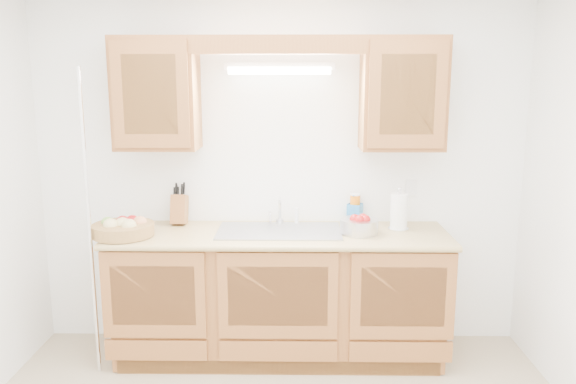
{
  "coord_description": "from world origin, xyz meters",
  "views": [
    {
      "loc": [
        0.11,
        -2.5,
        1.91
      ],
      "look_at": [
        0.07,
        0.85,
        1.25
      ],
      "focal_mm": 35.0,
      "sensor_mm": 36.0,
      "label": 1
    }
  ],
  "objects_px": {
    "paper_towel": "(399,212)",
    "apple_bowl": "(359,225)",
    "fruit_basket": "(123,228)",
    "knife_block": "(179,209)"
  },
  "relations": [
    {
      "from": "paper_towel",
      "to": "apple_bowl",
      "type": "xyz_separation_m",
      "value": [
        -0.28,
        -0.11,
        -0.07
      ]
    },
    {
      "from": "fruit_basket",
      "to": "apple_bowl",
      "type": "relative_size",
      "value": 1.78
    },
    {
      "from": "apple_bowl",
      "to": "paper_towel",
      "type": "bearing_deg",
      "value": 20.96
    },
    {
      "from": "paper_towel",
      "to": "apple_bowl",
      "type": "bearing_deg",
      "value": -159.04
    },
    {
      "from": "fruit_basket",
      "to": "apple_bowl",
      "type": "xyz_separation_m",
      "value": [
        1.57,
        0.08,
        0.0
      ]
    },
    {
      "from": "fruit_basket",
      "to": "knife_block",
      "type": "bearing_deg",
      "value": 47.06
    },
    {
      "from": "fruit_basket",
      "to": "paper_towel",
      "type": "xyz_separation_m",
      "value": [
        1.86,
        0.19,
        0.07
      ]
    },
    {
      "from": "fruit_basket",
      "to": "paper_towel",
      "type": "relative_size",
      "value": 1.64
    },
    {
      "from": "paper_towel",
      "to": "fruit_basket",
      "type": "bearing_deg",
      "value": -174.1
    },
    {
      "from": "knife_block",
      "to": "paper_towel",
      "type": "xyz_separation_m",
      "value": [
        1.55,
        -0.14,
        0.01
      ]
    }
  ]
}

